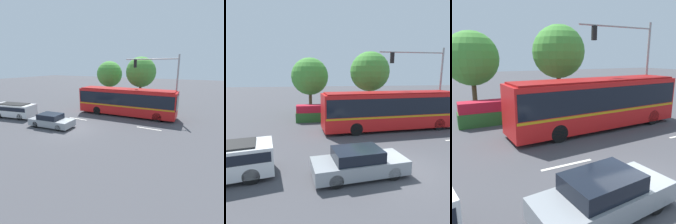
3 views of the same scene
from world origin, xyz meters
The scene contains 8 objects.
ground_plane centered at (0.00, 0.00, 0.00)m, with size 140.00×140.00×0.00m, color #444449.
city_bus centered at (2.75, 6.90, 1.81)m, with size 11.62×3.03×3.19m.
sedan_foreground centered at (-1.99, -0.42, 0.62)m, with size 4.49×2.15×1.31m.
traffic_light_pole centered at (6.63, 8.19, 4.61)m, with size 6.12×0.24×6.97m.
flowering_hedge centered at (-1.75, 11.01, 0.80)m, with size 7.02×1.26×1.63m.
street_tree_left centered at (-3.69, 14.71, 4.38)m, with size 4.21×4.21×6.50m.
street_tree_centre centered at (2.60, 12.23, 4.89)m, with size 4.18×4.18×7.00m.
lane_stripe_near centered at (-1.43, 2.96, 0.01)m, with size 2.40×0.16×0.01m, color silver.
Camera 2 is at (-4.35, -8.79, 4.62)m, focal length 32.24 mm.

